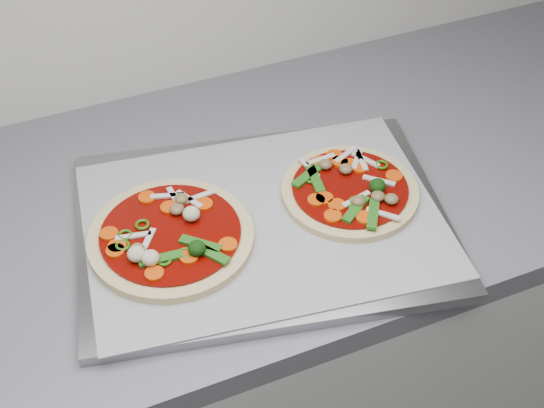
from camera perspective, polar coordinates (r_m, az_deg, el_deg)
name	(u,v)px	position (r m, az deg, el deg)	size (l,w,h in m)	color
base_cabinet	(451,300)	(1.64, 13.34, -7.06)	(3.60, 0.60, 0.86)	silver
countertop	(495,129)	(1.33, 16.42, 5.46)	(3.60, 0.60, 0.04)	slate
baking_tray	(263,224)	(1.07, -0.70, -1.49)	(0.51, 0.38, 0.02)	gray
parchment	(263,219)	(1.06, -0.70, -1.14)	(0.49, 0.36, 0.00)	#A2A1A6
pizza_left	(170,236)	(1.03, -7.66, -2.43)	(0.24, 0.24, 0.04)	tan
pizza_right	(350,190)	(1.09, 5.91, 1.06)	(0.21, 0.21, 0.03)	tan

